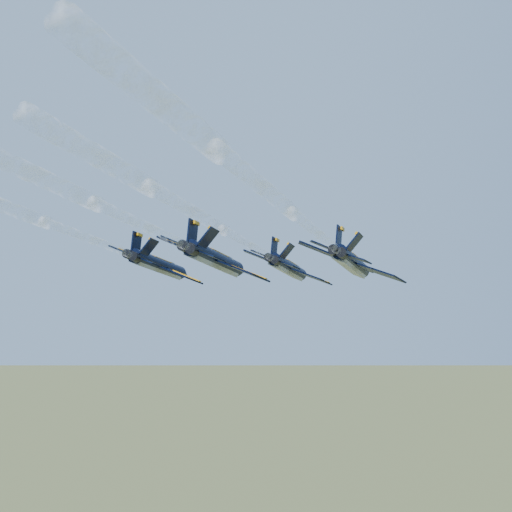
{
  "coord_description": "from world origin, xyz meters",
  "views": [
    {
      "loc": [
        -3.66,
        -94.99,
        89.25
      ],
      "look_at": [
        -3.71,
        -1.17,
        93.97
      ],
      "focal_mm": 55.0,
      "sensor_mm": 36.0,
      "label": 1
    }
  ],
  "objects_px": {
    "jet_lead": "(289,268)",
    "jet_right": "(352,262)",
    "jet_slot": "(216,260)",
    "jet_left": "(159,265)"
  },
  "relations": [
    {
      "from": "jet_lead",
      "to": "jet_right",
      "type": "height_order",
      "value": "same"
    },
    {
      "from": "jet_lead",
      "to": "jet_right",
      "type": "distance_m",
      "value": 17.72
    },
    {
      "from": "jet_right",
      "to": "jet_slot",
      "type": "relative_size",
      "value": 1.0
    },
    {
      "from": "jet_left",
      "to": "jet_slot",
      "type": "height_order",
      "value": "same"
    },
    {
      "from": "jet_left",
      "to": "jet_slot",
      "type": "relative_size",
      "value": 1.0
    },
    {
      "from": "jet_right",
      "to": "jet_slot",
      "type": "height_order",
      "value": "same"
    },
    {
      "from": "jet_lead",
      "to": "jet_right",
      "type": "bearing_deg",
      "value": -49.2
    },
    {
      "from": "jet_lead",
      "to": "jet_right",
      "type": "relative_size",
      "value": 1.0
    },
    {
      "from": "jet_lead",
      "to": "jet_left",
      "type": "height_order",
      "value": "same"
    },
    {
      "from": "jet_left",
      "to": "jet_slot",
      "type": "xyz_separation_m",
      "value": [
        7.69,
        -14.73,
        0.0
      ]
    }
  ]
}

